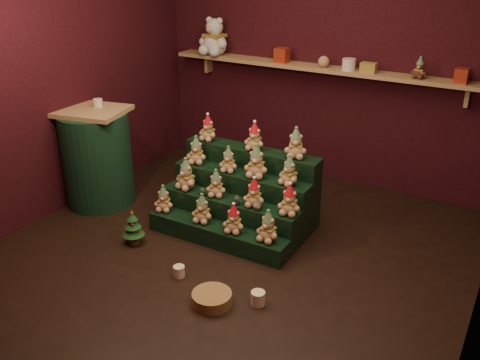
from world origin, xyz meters
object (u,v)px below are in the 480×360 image
Objects in this scene: wicker_basket at (212,299)px; brown_bear at (420,68)px; mug_right at (258,298)px; white_bear at (214,31)px; snow_globe_a at (203,192)px; side_table at (97,157)px; mini_christmas_tree at (133,227)px; riser_tier_front at (217,235)px; snow_globe_b at (237,200)px; mug_left at (179,271)px; snow_globe_c at (258,205)px.

wicker_basket is 1.49× the size of brown_bear.
white_bear is at bearing 128.15° from mug_right.
brown_bear reaches higher than snow_globe_a.
mini_christmas_tree is at bearing -41.88° from side_table.
wicker_basket is (0.70, -0.94, -0.35)m from snow_globe_a.
riser_tier_front is at bearing -118.42° from brown_bear.
mug_right is at bearing -37.38° from snow_globe_a.
snow_globe_b is 1.67m from side_table.
snow_globe_a is 2.44m from brown_bear.
mug_left is at bearing -88.92° from riser_tier_front.
side_table is 2.03m from white_bear.
snow_globe_a is 0.08× the size of side_table.
brown_bear is (1.91, 2.17, 1.26)m from mini_christmas_tree.
white_bear reaches higher than mug_right.
snow_globe_c reaches higher than mug_right.
wicker_basket is (0.44, -0.18, 0.00)m from mug_left.
mini_christmas_tree is 3.15m from brown_bear.
snow_globe_a is at bearing -180.00° from snow_globe_b.
riser_tier_front is 14.54× the size of mug_left.
mug_left is at bearing -113.14° from snow_globe_c.
brown_bear is (0.79, 2.58, 1.38)m from wicker_basket.
snow_globe_b is at bearing -118.20° from brown_bear.
snow_globe_b is 1.06m from mug_right.
mug_left is (1.55, -0.73, -0.46)m from side_table.
riser_tier_front is at bearing -51.25° from white_bear.
snow_globe_a is at bearing 147.46° from riser_tier_front.
mug_left is at bearing -18.64° from mini_christmas_tree.
riser_tier_front is 12.63× the size of mug_right.
mini_christmas_tree is at bearing 161.36° from mug_left.
mini_christmas_tree reaches higher than wicker_basket.
wicker_basket is (1.99, -0.91, -0.46)m from side_table.
side_table is (-1.54, 0.13, 0.42)m from riser_tier_front.
mug_right is (0.64, -0.77, -0.35)m from snow_globe_b.
side_table is 3.37m from brown_bear.
snow_globe_b is 0.94× the size of mug_left.
brown_bear is (0.48, 2.40, 1.37)m from mug_right.
mug_left is at bearing -98.04° from snow_globe_b.
wicker_basket is (0.11, -0.94, -0.36)m from snow_globe_c.
snow_globe_a is at bearing -55.17° from white_bear.
riser_tier_front reaches higher than mug_right.
snow_globe_c is 0.17× the size of white_bear.
mini_christmas_tree is (-0.78, -0.54, -0.24)m from snow_globe_b.
mini_christmas_tree is 0.72m from mug_left.
riser_tier_front is 0.43m from snow_globe_a.
snow_globe_a is at bearing 142.62° from mug_right.
snow_globe_c is 1.02m from wicker_basket.
snow_globe_b is 2.23m from brown_bear.
brown_bear is (1.49, 1.63, 1.02)m from snow_globe_a.
riser_tier_front is 4.51× the size of wicker_basket.
brown_bear reaches higher than riser_tier_front.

